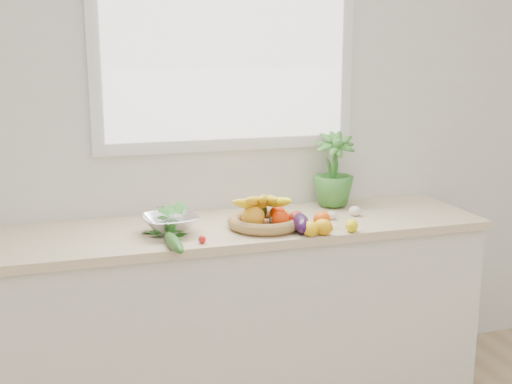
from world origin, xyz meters
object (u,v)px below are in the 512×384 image
object	(u,v)px
apple	(296,219)
colander_with_spinach	(170,219)
cucumber	(174,242)
eggplant	(301,223)
fruit_basket	(264,217)
potted_herb	(334,169)

from	to	relation	value
apple	colander_with_spinach	world-z (taller)	colander_with_spinach
cucumber	colander_with_spinach	size ratio (longest dim) A/B	1.03
eggplant	fruit_basket	distance (m)	0.17
apple	potted_herb	size ratio (longest dim) A/B	0.19
potted_herb	fruit_basket	xyz separation A→B (m)	(-0.46, -0.27, -0.15)
potted_herb	cucumber	bearing A→B (deg)	-153.03
apple	colander_with_spinach	size ratio (longest dim) A/B	0.27
apple	cucumber	bearing A→B (deg)	-164.35
apple	potted_herb	xyz separation A→B (m)	(0.31, 0.29, 0.16)
apple	fruit_basket	bearing A→B (deg)	172.43
fruit_basket	apple	bearing A→B (deg)	-7.57
apple	colander_with_spinach	xyz separation A→B (m)	(-0.57, 0.06, 0.03)
cucumber	potted_herb	size ratio (longest dim) A/B	0.75
eggplant	colander_with_spinach	distance (m)	0.57
colander_with_spinach	apple	bearing A→B (deg)	-5.61
eggplant	colander_with_spinach	size ratio (longest dim) A/B	0.74
cucumber	potted_herb	xyz separation A→B (m)	(0.90, 0.46, 0.17)
apple	eggplant	world-z (taller)	eggplant
apple	fruit_basket	distance (m)	0.15
colander_with_spinach	cucumber	bearing A→B (deg)	-96.39
eggplant	apple	bearing A→B (deg)	80.98
eggplant	colander_with_spinach	bearing A→B (deg)	165.02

